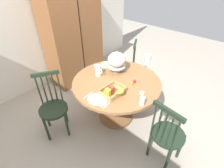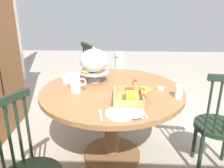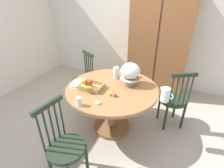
# 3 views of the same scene
# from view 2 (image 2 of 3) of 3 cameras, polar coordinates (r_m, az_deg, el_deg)

# --- Properties ---
(ground_plane) EXTENTS (10.00, 10.00, 0.00)m
(ground_plane) POSITION_cam_2_polar(r_m,az_deg,el_deg) (2.41, 0.25, -18.72)
(ground_plane) COLOR #A89E8E
(dining_table) EXTENTS (1.28, 1.28, 0.74)m
(dining_table) POSITION_cam_2_polar(r_m,az_deg,el_deg) (2.19, -0.00, -6.05)
(dining_table) COLOR olive
(dining_table) RESTS_ON ground_plane
(windsor_chair_near_window) EXTENTS (0.46, 0.45, 0.97)m
(windsor_chair_near_window) POSITION_cam_2_polar(r_m,az_deg,el_deg) (3.03, -8.02, -0.39)
(windsor_chair_near_window) COLOR #1E2D1E
(windsor_chair_near_window) RESTS_ON ground_plane
(windsor_chair_facing_door) EXTENTS (0.40, 0.40, 0.97)m
(windsor_chair_facing_door) POSITION_cam_2_polar(r_m,az_deg,el_deg) (2.27, 24.39, -9.58)
(windsor_chair_facing_door) COLOR #1E2D1E
(windsor_chair_facing_door) RESTS_ON ground_plane
(pastry_stand_with_dome) EXTENTS (0.28, 0.28, 0.34)m
(pastry_stand_with_dome) POSITION_cam_2_polar(r_m,az_deg,el_deg) (2.25, -4.42, 5.40)
(pastry_stand_with_dome) COLOR silver
(pastry_stand_with_dome) RESTS_ON dining_table
(orange_juice_pitcher) EXTENTS (0.09, 0.17, 0.17)m
(orange_juice_pitcher) POSITION_cam_2_polar(r_m,az_deg,el_deg) (2.05, -8.89, 0.12)
(orange_juice_pitcher) COLOR silver
(orange_juice_pitcher) RESTS_ON dining_table
(milk_pitcher) EXTENTS (0.18, 0.10, 0.18)m
(milk_pitcher) POSITION_cam_2_polar(r_m,az_deg,el_deg) (2.77, 1.73, 5.81)
(milk_pitcher) COLOR silver
(milk_pitcher) RESTS_ON dining_table
(cereal_basket) EXTENTS (0.32, 0.30, 0.12)m
(cereal_basket) POSITION_cam_2_polar(r_m,az_deg,el_deg) (1.85, 4.68, -3.08)
(cereal_basket) COLOR tan
(cereal_basket) RESTS_ON dining_table
(china_plate_large) EXTENTS (0.22, 0.22, 0.01)m
(china_plate_large) POSITION_cam_2_polar(r_m,az_deg,el_deg) (1.67, 2.07, -7.18)
(china_plate_large) COLOR white
(china_plate_large) RESTS_ON dining_table
(china_plate_small) EXTENTS (0.15, 0.15, 0.01)m
(china_plate_small) POSITION_cam_2_polar(r_m,az_deg,el_deg) (1.66, 5.18, -7.03)
(china_plate_small) COLOR white
(china_plate_small) RESTS_ON china_plate_large
(cereal_bowl) EXTENTS (0.14, 0.14, 0.04)m
(cereal_bowl) POSITION_cam_2_polar(r_m,az_deg,el_deg) (2.34, -10.45, 1.24)
(cereal_bowl) COLOR white
(cereal_bowl) RESTS_ON dining_table
(drinking_glass) EXTENTS (0.06, 0.06, 0.11)m
(drinking_glass) POSITION_cam_2_polar(r_m,az_deg,el_deg) (1.98, 15.98, -1.82)
(drinking_glass) COLOR silver
(drinking_glass) RESTS_ON dining_table
(butter_dish) EXTENTS (0.06, 0.06, 0.02)m
(butter_dish) POSITION_cam_2_polar(r_m,az_deg,el_deg) (2.14, 11.75, -1.07)
(butter_dish) COLOR beige
(butter_dish) RESTS_ON dining_table
(jam_jar_strawberry) EXTENTS (0.04, 0.04, 0.04)m
(jam_jar_strawberry) POSITION_cam_2_polar(r_m,az_deg,el_deg) (2.24, 5.62, 0.48)
(jam_jar_strawberry) COLOR #B7282D
(jam_jar_strawberry) RESTS_ON dining_table
(jam_jar_apricot) EXTENTS (0.04, 0.04, 0.04)m
(jam_jar_apricot) POSITION_cam_2_polar(r_m,az_deg,el_deg) (2.17, 5.71, -0.16)
(jam_jar_apricot) COLOR orange
(jam_jar_apricot) RESTS_ON dining_table
(table_knife) EXTENTS (0.17, 0.04, 0.01)m
(table_knife) POSITION_cam_2_polar(r_m,az_deg,el_deg) (1.70, 6.77, -6.95)
(table_knife) COLOR silver
(table_knife) RESTS_ON dining_table
(dinner_fork) EXTENTS (0.17, 0.04, 0.01)m
(dinner_fork) POSITION_cam_2_polar(r_m,az_deg,el_deg) (1.71, 7.76, -6.88)
(dinner_fork) COLOR silver
(dinner_fork) RESTS_ON dining_table
(soup_spoon) EXTENTS (0.17, 0.04, 0.01)m
(soup_spoon) POSITION_cam_2_polar(r_m,az_deg,el_deg) (1.66, -2.76, -7.55)
(soup_spoon) COLOR silver
(soup_spoon) RESTS_ON dining_table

